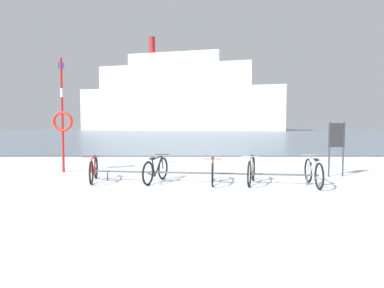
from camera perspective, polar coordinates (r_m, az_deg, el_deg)
name	(u,v)px	position (r m, az deg, el deg)	size (l,w,h in m)	color
ground	(191,132)	(60.28, -0.22, 2.10)	(80.00, 132.00, 0.08)	silver
bike_rack	(204,173)	(9.19, 2.07, -5.16)	(6.21, 0.82, 0.31)	#4C5156
bicycle_0	(94,169)	(9.83, -16.80, -4.29)	(0.46, 1.65, 0.77)	black
bicycle_1	(156,170)	(9.34, -6.30, -4.56)	(0.65, 1.60, 0.77)	black
bicycle_2	(213,171)	(9.13, 3.67, -4.80)	(0.46, 1.61, 0.74)	black
bicycle_3	(252,171)	(9.17, 10.40, -4.61)	(0.60, 1.65, 0.82)	black
bicycle_4	(314,172)	(9.32, 20.55, -4.69)	(0.46, 1.67, 0.81)	black
info_sign	(337,140)	(11.15, 24.04, 0.65)	(0.55, 0.15, 1.73)	#33383D
rescue_post	(63,118)	(11.89, -21.72, 4.24)	(0.70, 0.11, 3.86)	red
ferry_ship	(179,99)	(74.95, -2.22, 7.93)	(46.74, 19.36, 21.38)	silver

